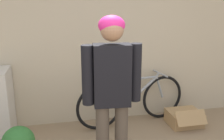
{
  "coord_description": "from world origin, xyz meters",
  "views": [
    {
      "loc": [
        -0.53,
        -1.32,
        1.84
      ],
      "look_at": [
        -0.02,
        1.06,
        1.17
      ],
      "focal_mm": 42.0,
      "sensor_mm": 36.0,
      "label": 1
    }
  ],
  "objects": [
    {
      "name": "wall_back",
      "position": [
        0.0,
        2.46,
        1.3
      ],
      "size": [
        8.0,
        0.07,
        2.6
      ],
      "color": "beige",
      "rests_on": "ground_plane"
    },
    {
      "name": "person",
      "position": [
        -0.02,
        1.06,
        1.02
      ],
      "size": [
        0.59,
        0.24,
        1.69
      ],
      "rotation": [
        0.0,
        0.0,
        -0.08
      ],
      "color": "#4C4238",
      "rests_on": "ground_plane"
    },
    {
      "name": "bicycle",
      "position": [
        0.54,
        2.2,
        0.37
      ],
      "size": [
        1.72,
        0.48,
        0.76
      ],
      "rotation": [
        0.0,
        0.0,
        0.17
      ],
      "color": "black",
      "rests_on": "ground_plane"
    },
    {
      "name": "cardboard_box",
      "position": [
        1.3,
        1.99,
        0.1
      ],
      "size": [
        0.48,
        0.48,
        0.28
      ],
      "color": "tan",
      "rests_on": "ground_plane"
    }
  ]
}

